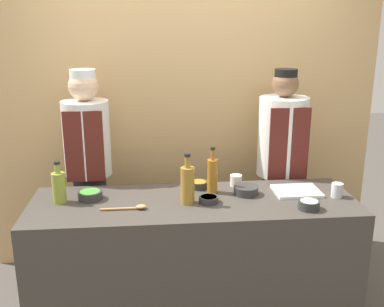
# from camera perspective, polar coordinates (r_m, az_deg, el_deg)

# --- Properties ---
(cabinet_wall) EXTENTS (3.19, 0.18, 2.40)m
(cabinet_wall) POSITION_cam_1_polar(r_m,az_deg,el_deg) (3.78, -1.22, 4.05)
(cabinet_wall) COLOR tan
(cabinet_wall) RESTS_ON ground_plane
(counter) EXTENTS (2.12, 0.68, 0.89)m
(counter) POSITION_cam_1_polar(r_m,az_deg,el_deg) (3.13, 0.24, -13.56)
(counter) COLOR #3D3833
(counter) RESTS_ON ground_plane
(sauce_bowl_green) EXTENTS (0.16, 0.16, 0.06)m
(sauce_bowl_green) POSITION_cam_1_polar(r_m,az_deg,el_deg) (3.02, -12.81, -5.12)
(sauce_bowl_green) COLOR #2D2D2D
(sauce_bowl_green) RESTS_ON counter
(sauce_bowl_white) EXTENTS (0.13, 0.13, 0.06)m
(sauce_bowl_white) POSITION_cam_1_polar(r_m,az_deg,el_deg) (2.89, 14.62, -6.27)
(sauce_bowl_white) COLOR #2D2D2D
(sauce_bowl_white) RESTS_ON counter
(sauce_bowl_orange) EXTENTS (0.12, 0.12, 0.05)m
(sauce_bowl_orange) POSITION_cam_1_polar(r_m,az_deg,el_deg) (3.14, 0.86, -3.94)
(sauce_bowl_orange) COLOR #2D2D2D
(sauce_bowl_orange) RESTS_ON counter
(sauce_bowl_brown) EXTENTS (0.13, 0.13, 0.04)m
(sauce_bowl_brown) POSITION_cam_1_polar(r_m,az_deg,el_deg) (2.90, 2.13, -5.81)
(sauce_bowl_brown) COLOR #2D2D2D
(sauce_bowl_brown) RESTS_ON counter
(sauce_bowl_red) EXTENTS (0.16, 0.16, 0.06)m
(sauce_bowl_red) POSITION_cam_1_polar(r_m,az_deg,el_deg) (3.05, 6.86, -4.59)
(sauce_bowl_red) COLOR #2D2D2D
(sauce_bowl_red) RESTS_ON counter
(cutting_board) EXTENTS (0.31, 0.24, 0.02)m
(cutting_board) POSITION_cam_1_polar(r_m,az_deg,el_deg) (3.14, 13.14, -4.68)
(cutting_board) COLOR white
(cutting_board) RESTS_ON counter
(bottle_amber) EXTENTS (0.07, 0.07, 0.32)m
(bottle_amber) POSITION_cam_1_polar(r_m,az_deg,el_deg) (3.03, 2.61, -2.72)
(bottle_amber) COLOR #9E661E
(bottle_amber) RESTS_ON counter
(bottle_oil) EXTENTS (0.09, 0.09, 0.28)m
(bottle_oil) POSITION_cam_1_polar(r_m,az_deg,el_deg) (2.99, -16.54, -4.05)
(bottle_oil) COLOR olive
(bottle_oil) RESTS_ON counter
(bottle_vinegar) EXTENTS (0.09, 0.09, 0.33)m
(bottle_vinegar) POSITION_cam_1_polar(r_m,az_deg,el_deg) (2.85, -0.58, -3.89)
(bottle_vinegar) COLOR olive
(bottle_vinegar) RESTS_ON counter
(cup_steel) EXTENTS (0.08, 0.08, 0.09)m
(cup_steel) POSITION_cam_1_polar(r_m,az_deg,el_deg) (3.13, 17.94, -4.46)
(cup_steel) COLOR #B7B7BC
(cup_steel) RESTS_ON counter
(cup_cream) EXTENTS (0.08, 0.08, 0.08)m
(cup_cream) POSITION_cam_1_polar(r_m,az_deg,el_deg) (3.19, 5.60, -3.43)
(cup_cream) COLOR silver
(cup_cream) RESTS_ON counter
(wooden_spoon) EXTENTS (0.28, 0.05, 0.03)m
(wooden_spoon) POSITION_cam_1_polar(r_m,az_deg,el_deg) (2.82, -7.72, -6.82)
(wooden_spoon) COLOR #B2844C
(wooden_spoon) RESTS_ON counter
(chef_left) EXTENTS (0.34, 0.34, 1.69)m
(chef_left) POSITION_cam_1_polar(r_m,az_deg,el_deg) (3.47, -12.93, -2.30)
(chef_left) COLOR #28282D
(chef_left) RESTS_ON ground_plane
(chef_right) EXTENTS (0.37, 0.37, 1.67)m
(chef_right) POSITION_cam_1_polar(r_m,az_deg,el_deg) (3.59, 11.18, -1.89)
(chef_right) COLOR #28282D
(chef_right) RESTS_ON ground_plane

